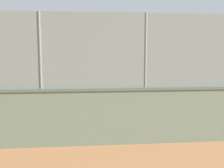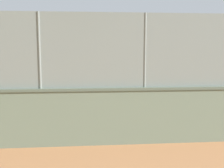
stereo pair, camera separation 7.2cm
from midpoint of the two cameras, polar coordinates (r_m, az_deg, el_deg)
ground_plane at (r=18.07m, az=-3.80°, el=-1.68°), size 260.00×260.00×0.00m
perimeter_wall at (r=8.15m, az=6.71°, el=-6.53°), size 24.61×0.44×1.70m
fence_panel_on_wall at (r=7.91m, az=6.91°, el=7.09°), size 24.19×0.16×2.16m
player_foreground_swinging at (r=15.80m, az=10.85°, el=0.68°), size 0.78×1.19×1.72m
player_near_wall_returning at (r=12.95m, az=5.34°, el=-1.36°), size 1.00×0.76×1.48m
sports_ball at (r=14.11m, az=15.66°, el=-4.27°), size 0.09×0.09×0.09m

